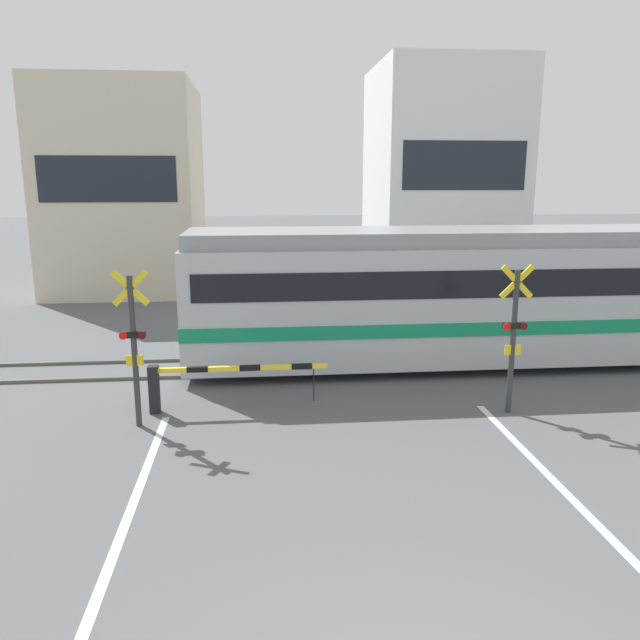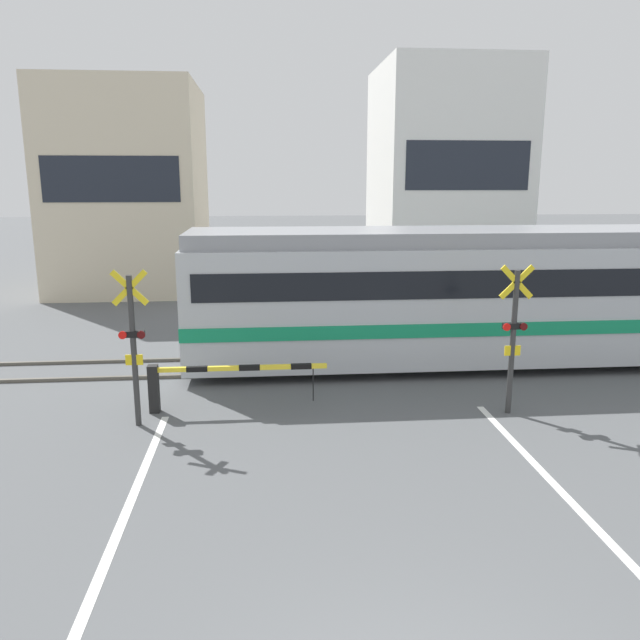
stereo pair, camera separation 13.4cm
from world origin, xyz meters
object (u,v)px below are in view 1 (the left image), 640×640
(commuter_train, at_px, (485,292))
(pedestrian, at_px, (319,290))
(crossing_barrier_far, at_px, (389,315))
(crossing_signal_left, at_px, (134,342))
(crossing_barrier_near, at_px, (201,378))
(crossing_signal_right, at_px, (513,333))

(commuter_train, xyz_separation_m, pedestrian, (-3.70, 5.69, -0.88))
(pedestrian, bearing_deg, commuter_train, -57.00)
(crossing_barrier_far, xyz_separation_m, crossing_signal_left, (-6.19, -6.30, 0.97))
(commuter_train, relative_size, pedestrian, 9.13)
(crossing_barrier_far, bearing_deg, crossing_signal_left, -134.51)
(crossing_signal_left, distance_m, pedestrian, 10.32)
(crossing_barrier_near, bearing_deg, commuter_train, 23.01)
(commuter_train, height_order, crossing_signal_right, commuter_train)
(crossing_signal_left, relative_size, crossing_signal_right, 1.00)
(crossing_barrier_near, relative_size, crossing_signal_right, 1.20)
(crossing_barrier_far, height_order, crossing_signal_left, crossing_signal_left)
(commuter_train, distance_m, pedestrian, 6.84)
(pedestrian, bearing_deg, crossing_barrier_far, -59.11)
(commuter_train, distance_m, crossing_barrier_near, 7.63)
(commuter_train, relative_size, crossing_signal_left, 5.01)
(crossing_barrier_far, bearing_deg, crossing_barrier_near, -131.91)
(crossing_barrier_far, xyz_separation_m, pedestrian, (-1.80, 3.01, 0.25))
(crossing_signal_left, relative_size, pedestrian, 1.82)
(crossing_signal_right, height_order, pedestrian, crossing_signal_right)
(crossing_barrier_far, distance_m, crossing_signal_right, 6.48)
(crossing_signal_left, height_order, pedestrian, crossing_signal_left)
(crossing_barrier_near, height_order, crossing_signal_right, crossing_signal_right)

